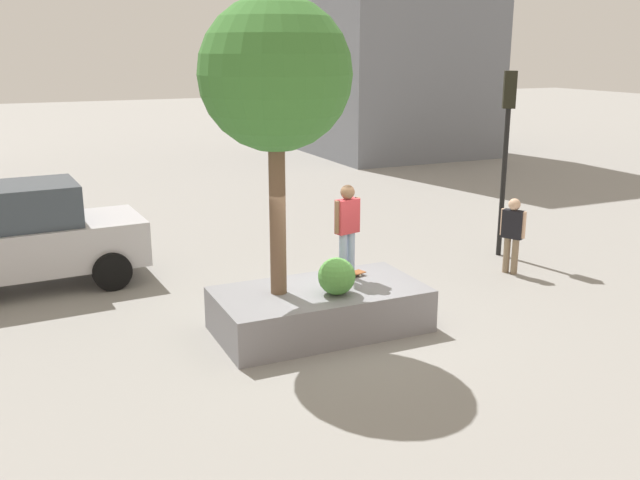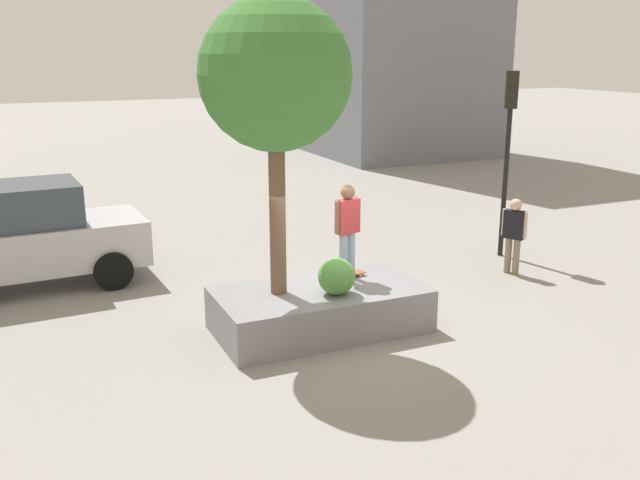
{
  "view_description": "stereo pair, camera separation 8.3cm",
  "coord_description": "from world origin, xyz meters",
  "px_view_note": "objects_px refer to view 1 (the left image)",
  "views": [
    {
      "loc": [
        -5.21,
        -10.66,
        4.9
      ],
      "look_at": [
        -0.33,
        0.05,
        1.67
      ],
      "focal_mm": 39.44,
      "sensor_mm": 36.0,
      "label": 1
    },
    {
      "loc": [
        -5.14,
        -10.69,
        4.9
      ],
      "look_at": [
        -0.33,
        0.05,
        1.67
      ],
      "focal_mm": 39.44,
      "sensor_mm": 36.0,
      "label": 2
    }
  ],
  "objects_px": {
    "skateboard": "(347,275)",
    "sedan_parked": "(21,236)",
    "plaza_tree": "(275,76)",
    "traffic_light_corner": "(507,132)",
    "skateboarder": "(347,224)",
    "planter_ledge": "(320,309)",
    "passerby_with_bag": "(513,230)"
  },
  "relations": [
    {
      "from": "skateboard",
      "to": "sedan_parked",
      "type": "relative_size",
      "value": 0.17
    },
    {
      "from": "plaza_tree",
      "to": "traffic_light_corner",
      "type": "height_order",
      "value": "plaza_tree"
    },
    {
      "from": "plaza_tree",
      "to": "skateboarder",
      "type": "xyz_separation_m",
      "value": [
        1.43,
        0.21,
        -2.64
      ]
    },
    {
      "from": "sedan_parked",
      "to": "plaza_tree",
      "type": "bearing_deg",
      "value": -49.03
    },
    {
      "from": "sedan_parked",
      "to": "planter_ledge",
      "type": "bearing_deg",
      "value": -44.9
    },
    {
      "from": "skateboarder",
      "to": "passerby_with_bag",
      "type": "distance_m",
      "value": 4.72
    },
    {
      "from": "traffic_light_corner",
      "to": "plaza_tree",
      "type": "bearing_deg",
      "value": -160.44
    },
    {
      "from": "skateboard",
      "to": "sedan_parked",
      "type": "height_order",
      "value": "sedan_parked"
    },
    {
      "from": "skateboarder",
      "to": "plaza_tree",
      "type": "bearing_deg",
      "value": -171.47
    },
    {
      "from": "skateboarder",
      "to": "sedan_parked",
      "type": "distance_m",
      "value": 6.95
    },
    {
      "from": "plaza_tree",
      "to": "sedan_parked",
      "type": "relative_size",
      "value": 1.02
    },
    {
      "from": "sedan_parked",
      "to": "traffic_light_corner",
      "type": "distance_m",
      "value": 11.02
    },
    {
      "from": "skateboard",
      "to": "traffic_light_corner",
      "type": "bearing_deg",
      "value": 22.36
    },
    {
      "from": "traffic_light_corner",
      "to": "passerby_with_bag",
      "type": "xyz_separation_m",
      "value": [
        -0.69,
        -1.27,
        -2.01
      ]
    },
    {
      "from": "skateboard",
      "to": "skateboarder",
      "type": "bearing_deg",
      "value": -135.0
    },
    {
      "from": "plaza_tree",
      "to": "passerby_with_bag",
      "type": "distance_m",
      "value": 7.01
    },
    {
      "from": "plaza_tree",
      "to": "sedan_parked",
      "type": "distance_m",
      "value": 6.89
    },
    {
      "from": "planter_ledge",
      "to": "passerby_with_bag",
      "type": "distance_m",
      "value": 5.43
    },
    {
      "from": "skateboarder",
      "to": "passerby_with_bag",
      "type": "bearing_deg",
      "value": 11.07
    },
    {
      "from": "planter_ledge",
      "to": "plaza_tree",
      "type": "height_order",
      "value": "plaza_tree"
    },
    {
      "from": "skateboard",
      "to": "traffic_light_corner",
      "type": "height_order",
      "value": "traffic_light_corner"
    },
    {
      "from": "skateboard",
      "to": "skateboarder",
      "type": "distance_m",
      "value": 0.99
    },
    {
      "from": "skateboarder",
      "to": "traffic_light_corner",
      "type": "xyz_separation_m",
      "value": [
        5.25,
        2.16,
        1.18
      ]
    },
    {
      "from": "skateboard",
      "to": "sedan_parked",
      "type": "bearing_deg",
      "value": 141.15
    },
    {
      "from": "skateboard",
      "to": "passerby_with_bag",
      "type": "relative_size",
      "value": 0.48
    },
    {
      "from": "skateboarder",
      "to": "sedan_parked",
      "type": "height_order",
      "value": "skateboarder"
    },
    {
      "from": "planter_ledge",
      "to": "sedan_parked",
      "type": "distance_m",
      "value": 6.66
    },
    {
      "from": "skateboarder",
      "to": "sedan_parked",
      "type": "xyz_separation_m",
      "value": [
        -5.39,
        4.34,
        -0.7
      ]
    },
    {
      "from": "sedan_parked",
      "to": "passerby_with_bag",
      "type": "distance_m",
      "value": 10.53
    },
    {
      "from": "skateboarder",
      "to": "traffic_light_corner",
      "type": "relative_size",
      "value": 0.38
    },
    {
      "from": "skateboard",
      "to": "sedan_parked",
      "type": "distance_m",
      "value": 6.92
    },
    {
      "from": "skateboarder",
      "to": "traffic_light_corner",
      "type": "distance_m",
      "value": 5.8
    }
  ]
}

